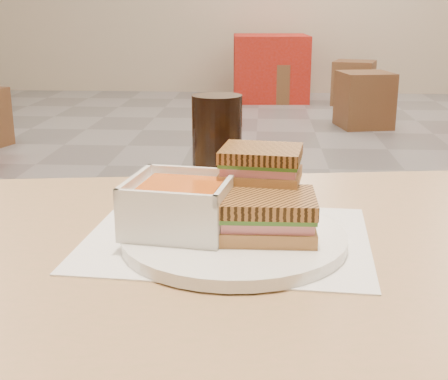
# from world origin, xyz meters

# --- Properties ---
(main_table) EXTENTS (1.29, 0.86, 0.75)m
(main_table) POSITION_xyz_m (0.01, -2.02, 0.64)
(main_table) COLOR #A77852
(main_table) RESTS_ON ground
(tray_liner) EXTENTS (0.39, 0.32, 0.00)m
(tray_liner) POSITION_xyz_m (0.01, -1.99, 0.75)
(tray_liner) COLOR white
(tray_liner) RESTS_ON main_table
(plate) EXTENTS (0.29, 0.29, 0.02)m
(plate) POSITION_xyz_m (0.02, -2.02, 0.76)
(plate) COLOR white
(plate) RESTS_ON tray_liner
(soup_bowl) EXTENTS (0.15, 0.15, 0.07)m
(soup_bowl) POSITION_xyz_m (-0.05, -2.01, 0.80)
(soup_bowl) COLOR white
(soup_bowl) RESTS_ON plate
(panini_lower) EXTENTS (0.12, 0.10, 0.05)m
(panini_lower) POSITION_xyz_m (0.07, -2.02, 0.79)
(panini_lower) COLOR #B47543
(panini_lower) RESTS_ON plate
(panini_upper) EXTENTS (0.12, 0.10, 0.05)m
(panini_upper) POSITION_xyz_m (0.06, -1.95, 0.84)
(panini_upper) COLOR #B47543
(panini_upper) RESTS_ON panini_lower
(cola_glass) EXTENTS (0.08, 0.08, 0.17)m
(cola_glass) POSITION_xyz_m (-0.01, -1.82, 0.83)
(cola_glass) COLOR black
(cola_glass) RESTS_ON main_table
(bg_table_2) EXTENTS (0.87, 0.87, 0.73)m
(bg_table_2) POSITION_xyz_m (0.12, 4.40, 0.36)
(bg_table_2) COLOR #A21709
(bg_table_2) RESTS_ON ground
(bg_chair_1l) EXTENTS (0.51, 0.51, 0.49)m
(bg_chair_1l) POSITION_xyz_m (0.95, 2.78, 0.24)
(bg_chair_1l) COLOR brown
(bg_chair_1l) RESTS_ON ground
(bg_chair_2l) EXTENTS (0.39, 0.39, 0.43)m
(bg_chair_2l) POSITION_xyz_m (0.14, 4.18, 0.22)
(bg_chair_2l) COLOR brown
(bg_chair_2l) RESTS_ON ground
(bg_chair_2r) EXTENTS (0.52, 0.52, 0.47)m
(bg_chair_2r) POSITION_xyz_m (1.03, 4.09, 0.24)
(bg_chair_2r) COLOR brown
(bg_chair_2r) RESTS_ON ground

